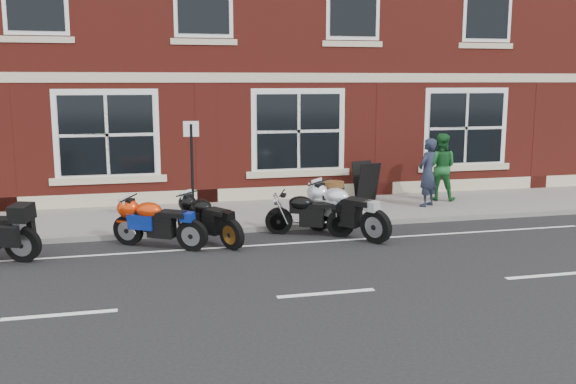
{
  "coord_description": "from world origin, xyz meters",
  "views": [
    {
      "loc": [
        -2.89,
        -12.3,
        3.32
      ],
      "look_at": [
        0.5,
        1.6,
        0.83
      ],
      "focal_mm": 40.0,
      "sensor_mm": 36.0,
      "label": 1
    }
  ],
  "objects_px": {
    "pedestrian_left": "(428,172)",
    "a_board_sign": "(366,181)",
    "moto_sport_silver": "(345,209)",
    "pedestrian_right": "(440,167)",
    "moto_sport_red": "(158,221)",
    "barrel_planter": "(333,194)",
    "moto_sport_black": "(209,218)",
    "parking_sign": "(192,167)",
    "moto_naked_black": "(308,212)"
  },
  "relations": [
    {
      "from": "a_board_sign",
      "to": "pedestrian_left",
      "type": "bearing_deg",
      "value": -55.77
    },
    {
      "from": "pedestrian_left",
      "to": "barrel_planter",
      "type": "height_order",
      "value": "pedestrian_left"
    },
    {
      "from": "pedestrian_right",
      "to": "a_board_sign",
      "type": "distance_m",
      "value": 2.05
    },
    {
      "from": "pedestrian_left",
      "to": "a_board_sign",
      "type": "relative_size",
      "value": 1.66
    },
    {
      "from": "pedestrian_right",
      "to": "parking_sign",
      "type": "relative_size",
      "value": 0.77
    },
    {
      "from": "moto_sport_red",
      "to": "moto_naked_black",
      "type": "relative_size",
      "value": 1.0
    },
    {
      "from": "moto_sport_red",
      "to": "moto_sport_black",
      "type": "xyz_separation_m",
      "value": [
        1.04,
        0.14,
        -0.01
      ]
    },
    {
      "from": "moto_naked_black",
      "to": "barrel_planter",
      "type": "bearing_deg",
      "value": -4.86
    },
    {
      "from": "moto_naked_black",
      "to": "a_board_sign",
      "type": "height_order",
      "value": "a_board_sign"
    },
    {
      "from": "pedestrian_right",
      "to": "moto_sport_red",
      "type": "bearing_deg",
      "value": 49.97
    },
    {
      "from": "pedestrian_left",
      "to": "moto_sport_red",
      "type": "bearing_deg",
      "value": -18.39
    },
    {
      "from": "pedestrian_right",
      "to": "barrel_planter",
      "type": "xyz_separation_m",
      "value": [
        -3.08,
        -0.17,
        -0.58
      ]
    },
    {
      "from": "moto_sport_red",
      "to": "parking_sign",
      "type": "xyz_separation_m",
      "value": [
        0.79,
        1.03,
        0.94
      ]
    },
    {
      "from": "moto_naked_black",
      "to": "parking_sign",
      "type": "bearing_deg",
      "value": 97.4
    },
    {
      "from": "pedestrian_left",
      "to": "parking_sign",
      "type": "xyz_separation_m",
      "value": [
        -6.1,
        -1.12,
        0.48
      ]
    },
    {
      "from": "pedestrian_right",
      "to": "a_board_sign",
      "type": "bearing_deg",
      "value": 18.81
    },
    {
      "from": "moto_sport_black",
      "to": "parking_sign",
      "type": "relative_size",
      "value": 0.77
    },
    {
      "from": "pedestrian_left",
      "to": "parking_sign",
      "type": "bearing_deg",
      "value": -25.32
    },
    {
      "from": "moto_naked_black",
      "to": "pedestrian_right",
      "type": "bearing_deg",
      "value": -35.41
    },
    {
      "from": "a_board_sign",
      "to": "pedestrian_right",
      "type": "bearing_deg",
      "value": -25.22
    },
    {
      "from": "pedestrian_left",
      "to": "pedestrian_right",
      "type": "bearing_deg",
      "value": -170.46
    },
    {
      "from": "moto_sport_red",
      "to": "barrel_planter",
      "type": "relative_size",
      "value": 2.83
    },
    {
      "from": "moto_sport_black",
      "to": "pedestrian_right",
      "type": "distance_m",
      "value": 7.14
    },
    {
      "from": "moto_naked_black",
      "to": "moto_sport_black",
      "type": "bearing_deg",
      "value": 118.46
    },
    {
      "from": "moto_sport_red",
      "to": "a_board_sign",
      "type": "xyz_separation_m",
      "value": [
        5.63,
        3.24,
        0.11
      ]
    },
    {
      "from": "a_board_sign",
      "to": "moto_sport_red",
      "type": "bearing_deg",
      "value": -164.81
    },
    {
      "from": "moto_sport_red",
      "to": "pedestrian_right",
      "type": "height_order",
      "value": "pedestrian_right"
    },
    {
      "from": "a_board_sign",
      "to": "barrel_planter",
      "type": "relative_size",
      "value": 1.63
    },
    {
      "from": "moto_sport_red",
      "to": "moto_sport_silver",
      "type": "relative_size",
      "value": 0.89
    },
    {
      "from": "moto_sport_black",
      "to": "moto_sport_silver",
      "type": "distance_m",
      "value": 2.92
    },
    {
      "from": "a_board_sign",
      "to": "barrel_planter",
      "type": "bearing_deg",
      "value": -168.37
    },
    {
      "from": "moto_sport_red",
      "to": "pedestrian_right",
      "type": "distance_m",
      "value": 8.16
    },
    {
      "from": "barrel_planter",
      "to": "parking_sign",
      "type": "bearing_deg",
      "value": -155.96
    },
    {
      "from": "parking_sign",
      "to": "pedestrian_left",
      "type": "bearing_deg",
      "value": 16.18
    },
    {
      "from": "barrel_planter",
      "to": "parking_sign",
      "type": "distance_m",
      "value": 4.23
    },
    {
      "from": "moto_sport_black",
      "to": "pedestrian_right",
      "type": "relative_size",
      "value": 1.0
    },
    {
      "from": "moto_sport_black",
      "to": "pedestrian_left",
      "type": "bearing_deg",
      "value": -12.74
    },
    {
      "from": "moto_naked_black",
      "to": "parking_sign",
      "type": "relative_size",
      "value": 0.78
    },
    {
      "from": "pedestrian_left",
      "to": "a_board_sign",
      "type": "height_order",
      "value": "pedestrian_left"
    },
    {
      "from": "barrel_planter",
      "to": "a_board_sign",
      "type": "bearing_deg",
      "value": 26.38
    },
    {
      "from": "a_board_sign",
      "to": "barrel_planter",
      "type": "height_order",
      "value": "a_board_sign"
    },
    {
      "from": "pedestrian_left",
      "to": "pedestrian_right",
      "type": "xyz_separation_m",
      "value": [
        0.72,
        0.73,
        0.03
      ]
    },
    {
      "from": "moto_naked_black",
      "to": "pedestrian_right",
      "type": "height_order",
      "value": "pedestrian_right"
    },
    {
      "from": "moto_sport_red",
      "to": "pedestrian_left",
      "type": "distance_m",
      "value": 7.24
    },
    {
      "from": "pedestrian_left",
      "to": "a_board_sign",
      "type": "xyz_separation_m",
      "value": [
        -1.26,
        1.1,
        -0.35
      ]
    },
    {
      "from": "moto_sport_black",
      "to": "barrel_planter",
      "type": "distance_m",
      "value": 4.34
    },
    {
      "from": "moto_sport_red",
      "to": "barrel_planter",
      "type": "height_order",
      "value": "moto_sport_red"
    },
    {
      "from": "pedestrian_right",
      "to": "parking_sign",
      "type": "bearing_deg",
      "value": 44.41
    },
    {
      "from": "moto_sport_black",
      "to": "moto_sport_silver",
      "type": "xyz_separation_m",
      "value": [
        2.91,
        -0.12,
        0.08
      ]
    },
    {
      "from": "moto_sport_silver",
      "to": "pedestrian_right",
      "type": "bearing_deg",
      "value": 6.06
    }
  ]
}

